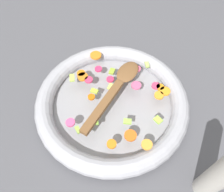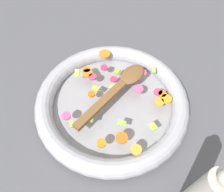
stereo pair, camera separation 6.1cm
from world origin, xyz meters
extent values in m
plane|color=#4C4C51|center=(0.00, 0.00, 0.00)|extent=(4.00, 4.00, 0.00)
cylinder|color=gray|center=(0.00, 0.00, 0.01)|extent=(0.39, 0.39, 0.01)
torus|color=#9E9EA5|center=(0.00, 0.00, 0.03)|extent=(0.44, 0.44, 0.05)
cylinder|color=orange|center=(-0.04, -0.10, 0.05)|extent=(0.04, 0.04, 0.01)
cylinder|color=orange|center=(0.10, 0.08, 0.05)|extent=(0.04, 0.04, 0.01)
cylinder|color=orange|center=(-0.04, 0.13, 0.05)|extent=(0.04, 0.04, 0.01)
cylinder|color=orange|center=(-0.06, 0.14, 0.05)|extent=(0.04, 0.04, 0.01)
cylinder|color=orange|center=(-0.14, -0.10, 0.05)|extent=(0.04, 0.04, 0.01)
cylinder|color=orange|center=(-0.07, 0.12, 0.05)|extent=(0.03, 0.03, 0.01)
cylinder|color=#D5630E|center=(0.02, -0.05, 0.05)|extent=(0.02, 0.02, 0.01)
cylinder|color=orange|center=(0.14, 0.04, 0.05)|extent=(0.03, 0.03, 0.01)
cylinder|color=orange|center=(-0.05, -0.11, 0.05)|extent=(0.03, 0.03, 0.01)
cylinder|color=orange|center=(0.12, 0.12, 0.05)|extent=(0.03, 0.03, 0.01)
cube|color=#BBC65F|center=(-0.03, -0.01, 0.05)|extent=(0.02, 0.02, 0.01)
cube|color=#85C240|center=(0.09, -0.02, 0.05)|extent=(0.03, 0.02, 0.01)
cube|color=#A7DA4A|center=(0.04, 0.14, 0.05)|extent=(0.03, 0.03, 0.01)
cube|color=#96C44B|center=(0.07, 0.06, 0.05)|extent=(0.02, 0.02, 0.01)
cube|color=#A9C03B|center=(0.00, -0.05, 0.05)|extent=(0.02, 0.02, 0.01)
cube|color=#AAC761|center=(-0.14, 0.07, 0.05)|extent=(0.02, 0.02, 0.01)
cube|color=#B5D355|center=(-0.03, -0.13, 0.05)|extent=(0.03, 0.02, 0.01)
cube|color=#91AE32|center=(-0.09, -0.03, 0.05)|extent=(0.02, 0.02, 0.01)
cube|color=#98BC49|center=(0.13, -0.05, 0.05)|extent=(0.02, 0.02, 0.01)
cylinder|color=#DC305D|center=(-0.08, -0.07, 0.05)|extent=(0.03, 0.03, 0.01)
cylinder|color=#D05681|center=(-0.05, 0.06, 0.05)|extent=(0.04, 0.04, 0.01)
cylinder|color=#DB315A|center=(-0.05, -0.02, 0.05)|extent=(0.03, 0.03, 0.01)
cylinder|color=#D53B62|center=(-0.07, 0.11, 0.05)|extent=(0.03, 0.03, 0.01)
cylinder|color=#DF5085|center=(0.11, -0.08, 0.05)|extent=(0.03, 0.03, 0.01)
cylinder|color=#D33860|center=(-0.03, -0.08, 0.05)|extent=(0.03, 0.03, 0.01)
cylinder|color=#D95171|center=(-0.12, 0.04, 0.05)|extent=(0.03, 0.03, 0.01)
cube|color=brown|center=(0.05, -0.01, 0.06)|extent=(0.19, 0.07, 0.01)
ellipsoid|color=brown|center=(-0.09, 0.02, 0.06)|extent=(0.10, 0.08, 0.01)
camera|label=1|loc=(0.34, 0.10, 0.55)|focal=35.00mm
camera|label=2|loc=(0.31, 0.16, 0.55)|focal=35.00mm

